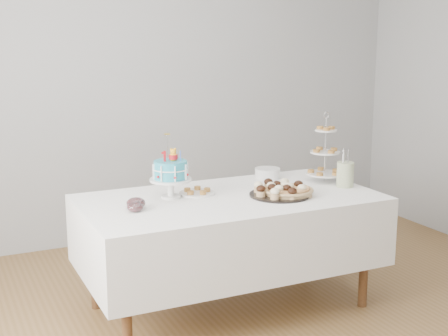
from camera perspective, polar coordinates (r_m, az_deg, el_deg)
name	(u,v)px	position (r m, az deg, el deg)	size (l,w,h in m)	color
floor	(250,325)	(4.07, 2.40, -14.14)	(5.00, 5.00, 0.00)	brown
walls	(252,113)	(3.68, 2.59, 5.06)	(5.04, 4.04, 2.70)	#9C9FA1
table	(230,230)	(4.12, 0.52, -5.69)	(1.92, 1.02, 0.77)	white
birthday_cake	(171,181)	(4.01, -4.89, -1.16)	(0.27, 0.27, 0.42)	white
cupcake_tray	(280,189)	(4.08, 5.13, -1.94)	(0.40, 0.40, 0.09)	black
pie	(288,191)	(4.09, 5.87, -2.12)	(0.33, 0.33, 0.05)	tan
tiered_stand	(325,153)	(4.49, 9.24, 1.40)	(0.26, 0.26, 0.50)	silver
plate_stack	(267,173)	(4.59, 4.00, -0.46)	(0.18, 0.18, 0.07)	white
pastry_plate	(197,192)	(4.12, -2.47, -2.18)	(0.24, 0.24, 0.04)	white
jam_bowl_a	(135,207)	(3.75, -8.13, -3.56)	(0.10, 0.10, 0.06)	silver
jam_bowl_b	(136,203)	(3.81, -8.06, -3.22)	(0.12, 0.12, 0.07)	silver
utensil_pitcher	(345,173)	(4.38, 11.03, -0.49)	(0.13, 0.12, 0.26)	beige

